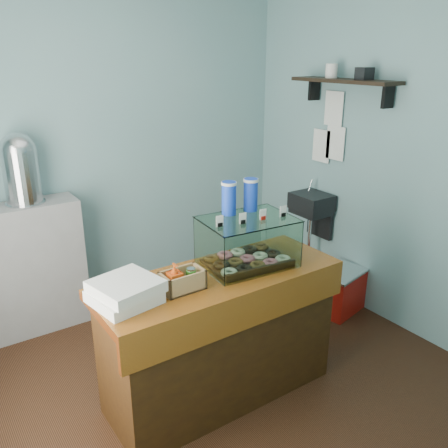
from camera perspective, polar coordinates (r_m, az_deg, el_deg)
ground at (r=3.66m, az=-2.80°, el=-17.41°), size 3.50×3.50×0.00m
room_shell at (r=2.97m, az=-3.01°, el=9.96°), size 3.54×3.04×2.82m
counter at (r=3.22m, az=-0.50°, el=-13.22°), size 1.60×0.60×0.90m
back_shelf at (r=4.21m, az=-23.31°, el=-5.17°), size 1.00×0.32×1.10m
display_case at (r=3.11m, az=2.62°, el=-1.76°), size 0.62×0.48×0.54m
condiment_crate at (r=2.80m, az=-5.17°, el=-6.75°), size 0.25×0.15×0.18m
pastry_boxes at (r=2.72m, az=-11.81°, el=-7.96°), size 0.40×0.40×0.13m
coffee_urn at (r=3.98m, az=-23.32°, el=6.32°), size 0.30×0.30×0.55m
red_cooler at (r=4.44m, az=13.63°, el=-7.74°), size 0.51×0.43×0.40m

